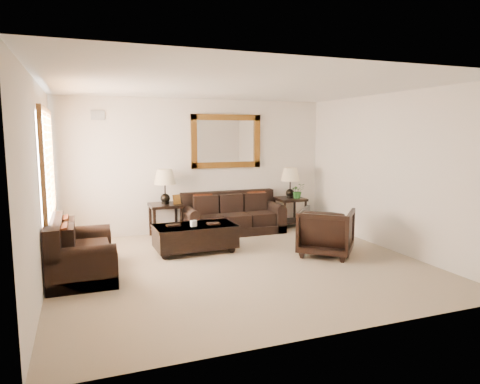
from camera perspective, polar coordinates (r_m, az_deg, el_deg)
name	(u,v)px	position (r m, az deg, el deg)	size (l,w,h in m)	color
room	(240,178)	(6.43, 0.06, 1.91)	(5.51, 5.01, 2.71)	gray
window	(48,165)	(6.91, -24.26, 3.30)	(0.07, 1.96, 1.66)	white
mirror	(226,141)	(8.92, -1.84, 6.77)	(1.50, 0.06, 1.10)	#543910
air_vent	(98,115)	(8.48, -18.43, 9.71)	(0.25, 0.02, 0.18)	#999999
sofa	(232,218)	(8.75, -1.03, -3.49)	(2.00, 0.87, 0.82)	black
loveseat	(78,255)	(6.51, -20.83, -7.90)	(0.88, 1.48, 0.83)	black
end_table_left	(165,193)	(8.36, -9.94, -0.17)	(0.61, 0.61, 1.33)	black
end_table_right	(290,189)	(9.25, 6.69, 0.46)	(0.58, 0.58, 1.28)	black
coffee_table	(195,235)	(7.37, -6.01, -5.73)	(1.39, 0.77, 0.58)	black
armchair	(326,229)	(7.26, 11.43, -4.91)	(0.84, 0.78, 0.86)	black
potted_plant	(298,192)	(9.22, 7.69, -0.06)	(0.29, 0.32, 0.25)	#1F501B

